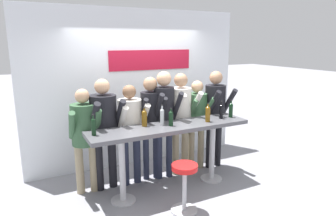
# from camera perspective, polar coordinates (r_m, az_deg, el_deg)

# --- Properties ---
(ground_plane) EXTENTS (40.00, 40.00, 0.00)m
(ground_plane) POSITION_cam_1_polar(r_m,az_deg,el_deg) (4.87, 0.47, -15.20)
(ground_plane) COLOR gray
(back_wall) EXTENTS (4.10, 0.12, 2.85)m
(back_wall) POSITION_cam_1_polar(r_m,az_deg,el_deg) (5.59, -5.83, 3.86)
(back_wall) COLOR silver
(back_wall) RESTS_ON ground_plane
(tasting_table) EXTENTS (2.50, 0.57, 1.04)m
(tasting_table) POSITION_cam_1_polar(r_m,az_deg,el_deg) (4.53, 0.49, -5.30)
(tasting_table) COLOR #4C4C51
(tasting_table) RESTS_ON ground_plane
(bar_stool) EXTENTS (0.37, 0.37, 0.68)m
(bar_stool) POSITION_cam_1_polar(r_m,az_deg,el_deg) (4.13, 3.16, -13.66)
(bar_stool) COLOR #B2B2B7
(bar_stool) RESTS_ON ground_plane
(person_far_left) EXTENTS (0.47, 0.55, 1.61)m
(person_far_left) POSITION_cam_1_polar(r_m,az_deg,el_deg) (4.59, -15.64, -4.13)
(person_far_left) COLOR gray
(person_far_left) RESTS_ON ground_plane
(person_left) EXTENTS (0.50, 0.59, 1.74)m
(person_left) POSITION_cam_1_polar(r_m,az_deg,el_deg) (4.61, -12.08, -2.79)
(person_left) COLOR black
(person_left) RESTS_ON ground_plane
(person_center_left) EXTENTS (0.44, 0.53, 1.62)m
(person_center_left) POSITION_cam_1_polar(r_m,az_deg,el_deg) (4.72, -7.18, -3.12)
(person_center_left) COLOR #23283D
(person_center_left) RESTS_ON ground_plane
(person_center) EXTENTS (0.43, 0.55, 1.72)m
(person_center) POSITION_cam_1_polar(r_m,az_deg,el_deg) (4.85, -3.31, -1.60)
(person_center) COLOR #23283D
(person_center) RESTS_ON ground_plane
(person_center_right) EXTENTS (0.43, 0.56, 1.81)m
(person_center_right) POSITION_cam_1_polar(r_m,az_deg,el_deg) (4.87, -0.72, -0.90)
(person_center_right) COLOR #23283D
(person_center_right) RESTS_ON ground_plane
(person_right) EXTENTS (0.47, 0.58, 1.76)m
(person_right) POSITION_cam_1_polar(r_m,az_deg,el_deg) (5.07, 2.47, -0.86)
(person_right) COLOR gray
(person_right) RESTS_ON ground_plane
(person_far_right) EXTENTS (0.45, 0.54, 1.61)m
(person_far_right) POSITION_cam_1_polar(r_m,az_deg,el_deg) (5.30, 5.53, -1.41)
(person_far_right) COLOR gray
(person_far_right) RESTS_ON ground_plane
(person_rightmost) EXTENTS (0.43, 0.55, 1.77)m
(person_rightmost) POSITION_cam_1_polar(r_m,az_deg,el_deg) (5.39, 9.00, -0.12)
(person_rightmost) COLOR black
(person_rightmost) RESTS_ON ground_plane
(wine_bottle_0) EXTENTS (0.07, 0.07, 0.29)m
(wine_bottle_0) POSITION_cam_1_polar(r_m,az_deg,el_deg) (5.04, 11.89, -0.27)
(wine_bottle_0) COLOR black
(wine_bottle_0) RESTS_ON tasting_table
(wine_bottle_1) EXTENTS (0.08, 0.08, 0.30)m
(wine_bottle_1) POSITION_cam_1_polar(r_m,az_deg,el_deg) (4.69, 7.60, -0.98)
(wine_bottle_1) COLOR brown
(wine_bottle_1) RESTS_ON tasting_table
(wine_bottle_2) EXTENTS (0.08, 0.08, 0.29)m
(wine_bottle_2) POSITION_cam_1_polar(r_m,az_deg,el_deg) (4.42, -4.53, -1.80)
(wine_bottle_2) COLOR brown
(wine_bottle_2) RESTS_ON tasting_table
(wine_bottle_3) EXTENTS (0.06, 0.06, 0.29)m
(wine_bottle_3) POSITION_cam_1_polar(r_m,az_deg,el_deg) (4.92, 10.10, -0.50)
(wine_bottle_3) COLOR black
(wine_bottle_3) RESTS_ON tasting_table
(wine_bottle_4) EXTENTS (0.07, 0.07, 0.27)m
(wine_bottle_4) POSITION_cam_1_polar(r_m,az_deg,el_deg) (4.43, 0.55, -1.85)
(wine_bottle_4) COLOR black
(wine_bottle_4) RESTS_ON tasting_table
(wine_bottle_5) EXTENTS (0.06, 0.06, 0.32)m
(wine_bottle_5) POSITION_cam_1_polar(r_m,az_deg,el_deg) (4.46, -1.13, -1.54)
(wine_bottle_5) COLOR #B7BCC1
(wine_bottle_5) RESTS_ON tasting_table
(wine_bottle_6) EXTENTS (0.06, 0.06, 0.29)m
(wine_bottle_6) POSITION_cam_1_polar(r_m,az_deg,el_deg) (4.10, -14.01, -3.32)
(wine_bottle_6) COLOR black
(wine_bottle_6) RESTS_ON tasting_table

